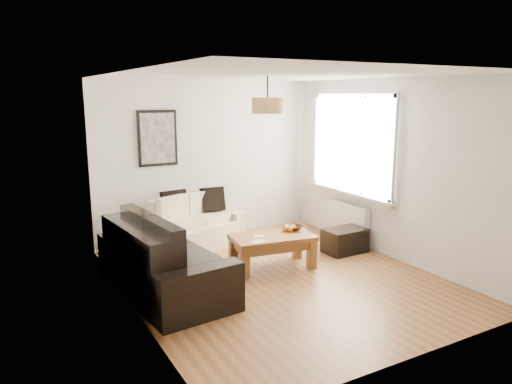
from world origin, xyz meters
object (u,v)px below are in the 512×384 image
loveseat_cream (193,223)px  sofa_leather (164,257)px  ottoman (345,241)px  coffee_table (272,251)px

loveseat_cream → sofa_leather: 1.75m
loveseat_cream → sofa_leather: bearing=-142.3°
loveseat_cream → ottoman: bearing=-54.7°
coffee_table → ottoman: bearing=0.9°
sofa_leather → ottoman: size_ratio=3.17×
sofa_leather → coffee_table: 1.59m
coffee_table → ottoman: (1.31, 0.02, -0.05)m
ottoman → sofa_leather: bearing=-177.9°
loveseat_cream → sofa_leather: sofa_leather is taller
loveseat_cream → ottoman: loveseat_cream is taller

